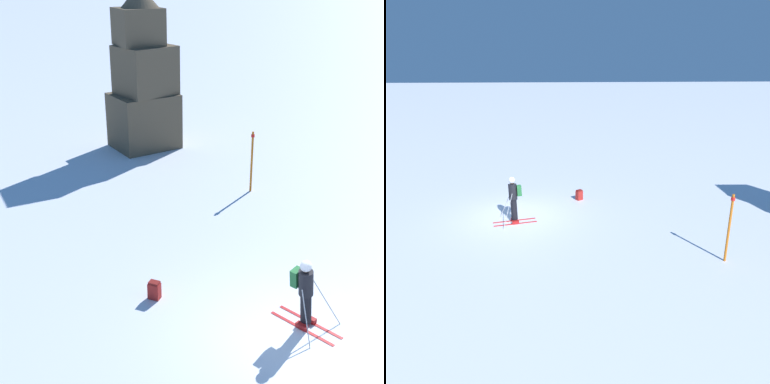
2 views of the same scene
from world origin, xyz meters
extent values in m
plane|color=white|center=(0.00, 0.00, 0.00)|extent=(300.00, 300.00, 0.00)
cube|color=red|center=(0.44, -0.04, 0.01)|extent=(0.45, 1.76, 0.01)
cube|color=red|center=(0.79, 0.04, 0.01)|extent=(0.45, 1.76, 0.01)
cube|color=#B21919|center=(0.44, -0.04, 0.07)|extent=(0.19, 0.30, 0.12)
cube|color=#B21919|center=(0.79, 0.04, 0.07)|extent=(0.19, 0.30, 0.12)
cylinder|color=black|center=(0.54, -0.02, 0.54)|extent=(0.42, 0.33, 0.86)
cylinder|color=black|center=(0.44, -0.04, 1.28)|extent=(0.49, 0.42, 0.69)
sphere|color=tan|center=(0.38, -0.05, 1.72)|extent=(0.31, 0.29, 0.27)
sphere|color=silver|center=(0.37, -0.05, 1.75)|extent=(0.36, 0.33, 0.31)
cube|color=#236633|center=(0.38, 0.22, 1.31)|extent=(0.37, 0.25, 0.48)
cylinder|color=#B7B7BC|center=(0.18, -0.40, 0.61)|extent=(0.16, 0.56, 1.23)
cylinder|color=#B7B7BC|center=(1.01, -0.23, 0.64)|extent=(0.71, 0.40, 1.29)
cube|color=brown|center=(3.69, 14.10, 1.25)|extent=(2.77, 2.35, 2.51)
cube|color=brown|center=(3.80, 14.01, 3.58)|extent=(2.56, 2.35, 2.15)
cube|color=brown|center=(3.61, 14.15, 5.45)|extent=(2.02, 1.93, 1.58)
cube|color=#AD231E|center=(-1.91, 2.94, 0.22)|extent=(0.35, 0.37, 0.44)
cube|color=maroon|center=(-1.91, 2.94, 0.47)|extent=(0.32, 0.33, 0.06)
cylinder|color=orange|center=(4.57, 7.19, 1.17)|extent=(0.08, 0.08, 2.35)
cylinder|color=red|center=(4.57, 7.19, 2.20)|extent=(0.13, 0.13, 0.10)
camera|label=1|loc=(-7.33, -7.41, 8.02)|focal=50.00mm
camera|label=2|loc=(15.18, 1.27, 6.14)|focal=35.00mm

